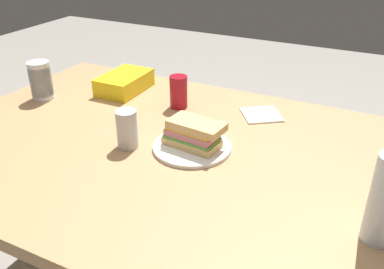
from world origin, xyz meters
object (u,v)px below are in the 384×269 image
object	(u,v)px
paper_plate	(192,147)
chip_bag	(124,82)
plastic_cup_stack	(41,81)
soda_can_silver	(127,129)
dining_table	(161,167)
soda_can_red	(179,92)
sandwich	(193,134)

from	to	relation	value
paper_plate	chip_bag	world-z (taller)	chip_bag
chip_bag	plastic_cup_stack	size ratio (longest dim) A/B	1.54
chip_bag	soda_can_silver	world-z (taller)	soda_can_silver
paper_plate	plastic_cup_stack	xyz separation A→B (m)	(-0.70, 0.09, 0.07)
soda_can_silver	paper_plate	bearing A→B (deg)	22.36
dining_table	soda_can_silver	bearing A→B (deg)	-144.81
paper_plate	plastic_cup_stack	distance (m)	0.71
soda_can_red	soda_can_silver	distance (m)	0.34
soda_can_red	soda_can_silver	bearing A→B (deg)	-89.80
chip_bag	plastic_cup_stack	bearing A→B (deg)	-49.35
soda_can_red	dining_table	bearing A→B (deg)	-73.65
paper_plate	soda_can_silver	size ratio (longest dim) A/B	2.00
paper_plate	soda_can_red	distance (m)	0.32
chip_bag	plastic_cup_stack	xyz separation A→B (m)	(-0.24, -0.21, 0.04)
sandwich	soda_can_red	distance (m)	0.32
soda_can_silver	soda_can_red	bearing A→B (deg)	90.20
sandwich	chip_bag	world-z (taller)	sandwich
dining_table	chip_bag	size ratio (longest dim) A/B	6.60
plastic_cup_stack	chip_bag	bearing A→B (deg)	41.60
dining_table	plastic_cup_stack	bearing A→B (deg)	169.27
soda_can_red	soda_can_silver	xyz separation A→B (m)	(0.00, -0.34, 0.00)
paper_plate	soda_can_silver	xyz separation A→B (m)	(-0.19, -0.08, 0.06)
paper_plate	plastic_cup_stack	world-z (taller)	plastic_cup_stack
paper_plate	plastic_cup_stack	size ratio (longest dim) A/B	1.63
dining_table	chip_bag	world-z (taller)	chip_bag
dining_table	sandwich	world-z (taller)	sandwich
soda_can_silver	dining_table	bearing A→B (deg)	35.19
paper_plate	soda_can_red	size ratio (longest dim) A/B	2.00
dining_table	plastic_cup_stack	xyz separation A→B (m)	(-0.60, 0.11, 0.16)
dining_table	chip_bag	bearing A→B (deg)	137.75
plastic_cup_stack	paper_plate	bearing A→B (deg)	-7.64
sandwich	plastic_cup_stack	distance (m)	0.71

